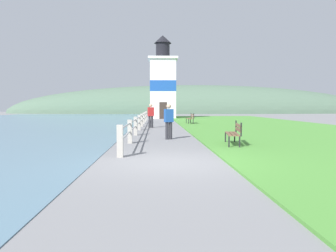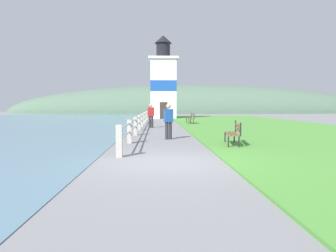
# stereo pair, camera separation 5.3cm
# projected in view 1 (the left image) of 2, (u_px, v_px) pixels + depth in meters

# --- Properties ---
(ground_plane) EXTENTS (160.00, 160.00, 0.00)m
(ground_plane) POSITION_uv_depth(u_px,v_px,m) (169.00, 163.00, 8.80)
(ground_plane) COLOR slate
(grass_verge) EXTENTS (12.00, 47.06, 0.06)m
(grass_verge) POSITION_uv_depth(u_px,v_px,m) (260.00, 126.00, 24.72)
(grass_verge) COLOR #4C8E38
(grass_verge) RESTS_ON ground_plane
(seawall_railing) EXTENTS (0.18, 25.85, 0.97)m
(seawall_railing) POSITION_uv_depth(u_px,v_px,m) (141.00, 120.00, 22.52)
(seawall_railing) COLOR #A8A399
(seawall_railing) RESTS_ON ground_plane
(park_bench_near) EXTENTS (0.71, 1.84, 0.94)m
(park_bench_near) POSITION_uv_depth(u_px,v_px,m) (234.00, 132.00, 12.46)
(park_bench_near) COLOR brown
(park_bench_near) RESTS_ON ground_plane
(park_bench_midway) EXTENTS (0.52, 1.76, 0.94)m
(park_bench_midway) POSITION_uv_depth(u_px,v_px,m) (191.00, 118.00, 27.68)
(park_bench_midway) COLOR brown
(park_bench_midway) RESTS_ON ground_plane
(lighthouse) EXTENTS (3.56, 3.56, 10.16)m
(lighthouse) POSITION_uv_depth(u_px,v_px,m) (163.00, 84.00, 40.29)
(lighthouse) COLOR white
(lighthouse) RESTS_ON ground_plane
(person_strolling) EXTENTS (0.45, 0.34, 1.63)m
(person_strolling) POSITION_uv_depth(u_px,v_px,m) (169.00, 120.00, 14.96)
(person_strolling) COLOR #28282D
(person_strolling) RESTS_ON ground_plane
(person_by_railing) EXTENTS (0.46, 0.34, 1.68)m
(person_by_railing) POSITION_uv_depth(u_px,v_px,m) (151.00, 115.00, 22.94)
(person_by_railing) COLOR #28282D
(person_by_railing) RESTS_ON ground_plane
(distant_hillside) EXTENTS (80.00, 16.00, 12.00)m
(distant_hillside) POSITION_uv_depth(u_px,v_px,m) (195.00, 113.00, 70.32)
(distant_hillside) COLOR #4C6651
(distant_hillside) RESTS_ON ground_plane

